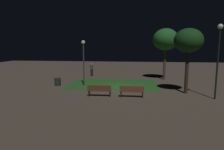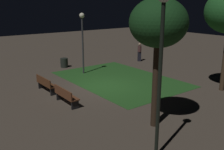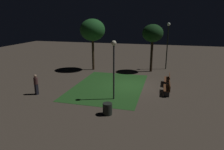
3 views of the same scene
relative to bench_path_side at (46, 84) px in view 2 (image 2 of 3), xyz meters
The scene contains 9 objects.
ground_plane 3.49m from the bench_path_side, 69.35° to the left, with size 60.00×60.00×0.00m, color #473D33.
grass_lawn 5.03m from the bench_path_side, 83.99° to the left, with size 8.76×5.89×0.01m, color #23511E.
bench_path_side is the anchor object (origin of this frame).
bench_front_right 2.44m from the bench_path_side, ahead, with size 1.80×0.49×0.88m.
tree_right_canopy 7.91m from the bench_path_side, 15.25° to the left, with size 2.23×2.23×5.17m.
lamp_post_plaza_east 8.94m from the bench_path_side, ahead, with size 0.36×0.36×5.29m.
lamp_post_plaza_west 5.07m from the bench_path_side, 119.93° to the left, with size 0.36×0.36×4.31m.
trash_bin 5.96m from the bench_path_side, 142.99° to the left, with size 0.59×0.59×0.74m, color black.
pedestrian 10.31m from the bench_path_side, 105.83° to the left, with size 0.32×0.34×1.61m.
Camera 2 is at (12.36, -8.74, 4.92)m, focal length 41.51 mm.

